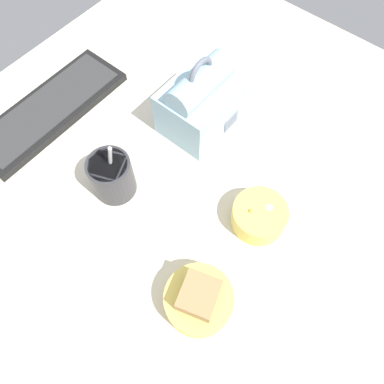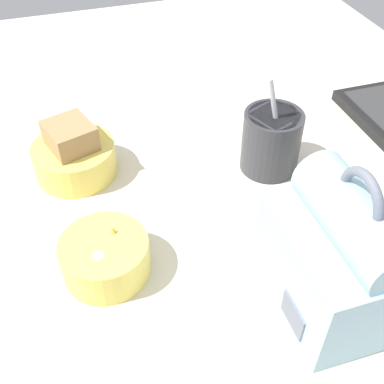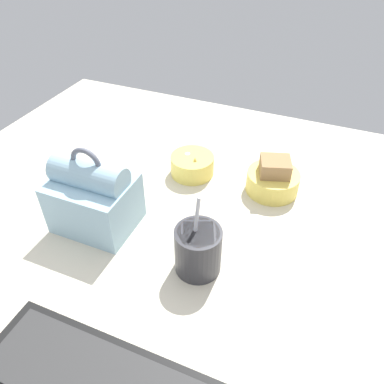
{
  "view_description": "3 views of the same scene",
  "coord_description": "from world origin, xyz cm",
  "px_view_note": "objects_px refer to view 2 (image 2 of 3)",
  "views": [
    {
      "loc": [
        -19.83,
        -24.84,
        70.79
      ],
      "look_at": [
        5.25,
        -4.27,
        7.0
      ],
      "focal_mm": 35.0,
      "sensor_mm": 36.0,
      "label": 1
    },
    {
      "loc": [
        48.46,
        -17.99,
        48.99
      ],
      "look_at": [
        5.25,
        -4.27,
        7.0
      ],
      "focal_mm": 45.0,
      "sensor_mm": 36.0,
      "label": 2
    },
    {
      "loc": [
        -18.41,
        52.38,
        57.75
      ],
      "look_at": [
        5.25,
        -4.27,
        7.0
      ],
      "focal_mm": 35.0,
      "sensor_mm": 36.0,
      "label": 3
    }
  ],
  "objects_px": {
    "lunch_bag": "(342,257)",
    "bento_bowl_sandwich": "(74,155)",
    "bento_bowl_snacks": "(106,256)",
    "soup_cup": "(271,140)"
  },
  "relations": [
    {
      "from": "lunch_bag",
      "to": "bento_bowl_sandwich",
      "type": "xyz_separation_m",
      "value": [
        -0.31,
        -0.25,
        -0.04
      ]
    },
    {
      "from": "soup_cup",
      "to": "lunch_bag",
      "type": "bearing_deg",
      "value": -7.04
    },
    {
      "from": "soup_cup",
      "to": "bento_bowl_sandwich",
      "type": "relative_size",
      "value": 1.3
    },
    {
      "from": "bento_bowl_sandwich",
      "to": "bento_bowl_snacks",
      "type": "height_order",
      "value": "bento_bowl_sandwich"
    },
    {
      "from": "soup_cup",
      "to": "bento_bowl_sandwich",
      "type": "xyz_separation_m",
      "value": [
        -0.07,
        -0.28,
        -0.02
      ]
    },
    {
      "from": "lunch_bag",
      "to": "bento_bowl_snacks",
      "type": "xyz_separation_m",
      "value": [
        -0.12,
        -0.24,
        -0.04
      ]
    },
    {
      "from": "lunch_bag",
      "to": "bento_bowl_sandwich",
      "type": "relative_size",
      "value": 1.56
    },
    {
      "from": "bento_bowl_sandwich",
      "to": "bento_bowl_snacks",
      "type": "relative_size",
      "value": 1.14
    },
    {
      "from": "soup_cup",
      "to": "bento_bowl_snacks",
      "type": "distance_m",
      "value": 0.3
    },
    {
      "from": "bento_bowl_sandwich",
      "to": "soup_cup",
      "type": "bearing_deg",
      "value": 75.17
    }
  ]
}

